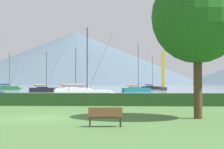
{
  "coord_description": "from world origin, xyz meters",
  "views": [
    {
      "loc": [
        5.51,
        -20.13,
        2.16
      ],
      "look_at": [
        1.48,
        65.62,
        4.17
      ],
      "focal_mm": 53.94,
      "sensor_mm": 36.0,
      "label": 1
    }
  ],
  "objects_px": {
    "sailboat_slip_9": "(44,89)",
    "park_tree": "(200,12)",
    "sailboat_slip_1": "(151,87)",
    "sailboat_slip_8": "(73,90)",
    "dock_crane": "(164,72)",
    "sailboat_slip_0": "(83,94)",
    "park_bench_near_path": "(105,116)",
    "sailboat_slip_7": "(8,88)",
    "sailboat_slip_2": "(137,89)"
  },
  "relations": [
    {
      "from": "sailboat_slip_0",
      "to": "sailboat_slip_2",
      "type": "height_order",
      "value": "sailboat_slip_2"
    },
    {
      "from": "sailboat_slip_7",
      "to": "sailboat_slip_0",
      "type": "bearing_deg",
      "value": -72.16
    },
    {
      "from": "sailboat_slip_0",
      "to": "sailboat_slip_8",
      "type": "distance_m",
      "value": 20.44
    },
    {
      "from": "sailboat_slip_8",
      "to": "dock_crane",
      "type": "xyz_separation_m",
      "value": [
        20.57,
        30.41,
        4.52
      ]
    },
    {
      "from": "sailboat_slip_1",
      "to": "sailboat_slip_7",
      "type": "relative_size",
      "value": 0.93
    },
    {
      "from": "sailboat_slip_1",
      "to": "sailboat_slip_8",
      "type": "distance_m",
      "value": 44.59
    },
    {
      "from": "sailboat_slip_7",
      "to": "park_bench_near_path",
      "type": "relative_size",
      "value": 6.51
    },
    {
      "from": "sailboat_slip_1",
      "to": "sailboat_slip_8",
      "type": "relative_size",
      "value": 1.18
    },
    {
      "from": "sailboat_slip_1",
      "to": "sailboat_slip_9",
      "type": "distance_m",
      "value": 40.3
    },
    {
      "from": "sailboat_slip_9",
      "to": "sailboat_slip_7",
      "type": "bearing_deg",
      "value": 114.61
    },
    {
      "from": "park_bench_near_path",
      "to": "dock_crane",
      "type": "height_order",
      "value": "dock_crane"
    },
    {
      "from": "park_bench_near_path",
      "to": "dock_crane",
      "type": "bearing_deg",
      "value": 76.73
    },
    {
      "from": "sailboat_slip_0",
      "to": "park_tree",
      "type": "relative_size",
      "value": 0.99
    },
    {
      "from": "sailboat_slip_1",
      "to": "park_bench_near_path",
      "type": "distance_m",
      "value": 88.86
    },
    {
      "from": "sailboat_slip_2",
      "to": "sailboat_slip_7",
      "type": "height_order",
      "value": "sailboat_slip_7"
    },
    {
      "from": "sailboat_slip_2",
      "to": "park_bench_near_path",
      "type": "distance_m",
      "value": 58.2
    },
    {
      "from": "sailboat_slip_2",
      "to": "sailboat_slip_8",
      "type": "distance_m",
      "value": 16.27
    },
    {
      "from": "sailboat_slip_1",
      "to": "park_tree",
      "type": "distance_m",
      "value": 84.71
    },
    {
      "from": "sailboat_slip_8",
      "to": "sailboat_slip_9",
      "type": "distance_m",
      "value": 12.85
    },
    {
      "from": "sailboat_slip_9",
      "to": "dock_crane",
      "type": "distance_m",
      "value": 35.5
    },
    {
      "from": "sailboat_slip_0",
      "to": "dock_crane",
      "type": "height_order",
      "value": "dock_crane"
    },
    {
      "from": "sailboat_slip_1",
      "to": "sailboat_slip_7",
      "type": "bearing_deg",
      "value": -178.97
    },
    {
      "from": "dock_crane",
      "to": "sailboat_slip_1",
      "type": "bearing_deg",
      "value": 105.24
    },
    {
      "from": "sailboat_slip_2",
      "to": "park_bench_near_path",
      "type": "relative_size",
      "value": 6.32
    },
    {
      "from": "sailboat_slip_1",
      "to": "park_bench_near_path",
      "type": "height_order",
      "value": "sailboat_slip_1"
    },
    {
      "from": "sailboat_slip_8",
      "to": "park_tree",
      "type": "bearing_deg",
      "value": -89.9
    },
    {
      "from": "sailboat_slip_0",
      "to": "park_bench_near_path",
      "type": "height_order",
      "value": "sailboat_slip_0"
    },
    {
      "from": "sailboat_slip_7",
      "to": "park_tree",
      "type": "relative_size",
      "value": 1.15
    },
    {
      "from": "sailboat_slip_7",
      "to": "park_tree",
      "type": "xyz_separation_m",
      "value": [
        39.33,
        -76.12,
        5.76
      ]
    },
    {
      "from": "sailboat_slip_8",
      "to": "sailboat_slip_9",
      "type": "height_order",
      "value": "sailboat_slip_9"
    },
    {
      "from": "sailboat_slip_1",
      "to": "dock_crane",
      "type": "xyz_separation_m",
      "value": [
        2.87,
        -10.52,
        4.58
      ]
    },
    {
      "from": "sailboat_slip_1",
      "to": "sailboat_slip_0",
      "type": "bearing_deg",
      "value": -112.31
    },
    {
      "from": "sailboat_slip_8",
      "to": "dock_crane",
      "type": "height_order",
      "value": "dock_crane"
    },
    {
      "from": "sailboat_slip_1",
      "to": "sailboat_slip_9",
      "type": "xyz_separation_m",
      "value": [
        -25.8,
        -30.95,
        0.02
      ]
    },
    {
      "from": "sailboat_slip_9",
      "to": "park_bench_near_path",
      "type": "relative_size",
      "value": 5.32
    },
    {
      "from": "sailboat_slip_2",
      "to": "park_tree",
      "type": "bearing_deg",
      "value": -104.5
    },
    {
      "from": "sailboat_slip_0",
      "to": "sailboat_slip_1",
      "type": "height_order",
      "value": "sailboat_slip_1"
    },
    {
      "from": "sailboat_slip_9",
      "to": "park_tree",
      "type": "distance_m",
      "value": 58.48
    },
    {
      "from": "sailboat_slip_9",
      "to": "park_bench_near_path",
      "type": "bearing_deg",
      "value": -84.57
    },
    {
      "from": "sailboat_slip_7",
      "to": "sailboat_slip_9",
      "type": "bearing_deg",
      "value": -65.13
    },
    {
      "from": "sailboat_slip_2",
      "to": "sailboat_slip_7",
      "type": "bearing_deg",
      "value": 132.12
    },
    {
      "from": "sailboat_slip_8",
      "to": "dock_crane",
      "type": "relative_size",
      "value": 0.48
    },
    {
      "from": "sailboat_slip_0",
      "to": "park_tree",
      "type": "height_order",
      "value": "park_tree"
    },
    {
      "from": "sailboat_slip_2",
      "to": "park_tree",
      "type": "height_order",
      "value": "sailboat_slip_2"
    },
    {
      "from": "park_bench_near_path",
      "to": "park_tree",
      "type": "relative_size",
      "value": 0.18
    },
    {
      "from": "sailboat_slip_7",
      "to": "dock_crane",
      "type": "relative_size",
      "value": 0.62
    },
    {
      "from": "sailboat_slip_9",
      "to": "park_tree",
      "type": "relative_size",
      "value": 0.94
    },
    {
      "from": "sailboat_slip_1",
      "to": "sailboat_slip_2",
      "type": "relative_size",
      "value": 0.96
    },
    {
      "from": "park_bench_near_path",
      "to": "park_tree",
      "type": "bearing_deg",
      "value": 31.23
    },
    {
      "from": "sailboat_slip_8",
      "to": "dock_crane",
      "type": "distance_m",
      "value": 36.99
    }
  ]
}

